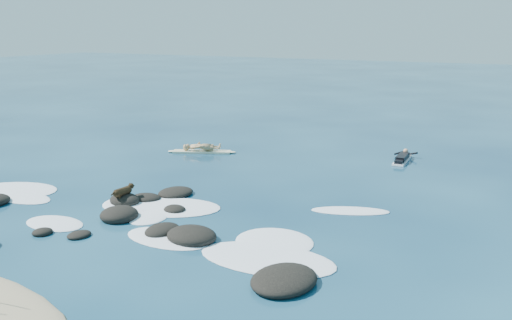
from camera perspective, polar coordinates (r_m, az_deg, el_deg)
The scene contains 6 objects.
ground at distance 19.16m, azimuth -10.93°, elevation -4.43°, with size 160.00×160.00×0.00m, color #0A2642.
reef_rocks at distance 17.88m, azimuth -15.95°, elevation -5.63°, with size 15.10×7.85×0.61m.
breaking_foam at distance 17.77m, azimuth -10.31°, elevation -5.79°, with size 14.73×6.76×0.12m.
standing_surfer_rig at distance 26.40m, azimuth -5.48°, elevation 2.25°, with size 3.05×1.57×1.82m.
paddling_surfer_rig at distance 25.56m, azimuth 14.44°, elevation 0.19°, with size 1.06×2.36×0.41m.
dog at distance 19.22m, azimuth -13.11°, elevation -3.08°, with size 0.34×1.08×0.68m.
Camera 1 is at (11.51, -14.19, 5.77)m, focal length 40.00 mm.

